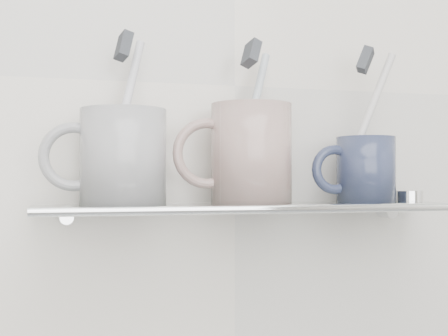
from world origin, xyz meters
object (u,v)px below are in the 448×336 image
object	(u,v)px
shelf_glass	(250,207)
mug_center	(251,154)
mug_right	(366,170)
mug_left	(123,157)

from	to	relation	value
shelf_glass	mug_center	bearing A→B (deg)	51.96
shelf_glass	mug_right	bearing A→B (deg)	1.83
shelf_glass	mug_center	xyz separation A→B (m)	(0.00, 0.00, 0.06)
mug_center	mug_right	bearing A→B (deg)	-24.75
shelf_glass	mug_left	distance (m)	0.16
mug_left	mug_right	bearing A→B (deg)	0.52
mug_center	mug_right	world-z (taller)	mug_center
mug_right	mug_left	bearing A→B (deg)	-164.65
mug_left	mug_center	world-z (taller)	mug_center
mug_left	mug_right	distance (m)	0.31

